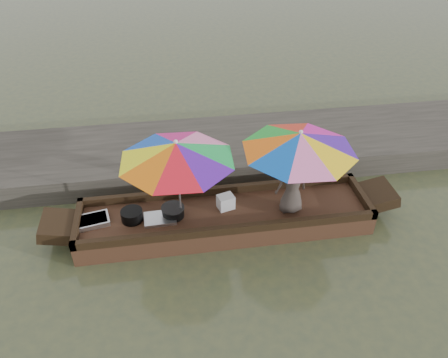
{
  "coord_description": "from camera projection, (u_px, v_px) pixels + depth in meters",
  "views": [
    {
      "loc": [
        -0.91,
        -5.84,
        5.37
      ],
      "look_at": [
        0.0,
        0.1,
        1.0
      ],
      "focal_mm": 35.0,
      "sensor_mm": 36.0,
      "label": 1
    }
  ],
  "objects": [
    {
      "name": "vendor",
      "position": [
        292.0,
        184.0,
        7.45
      ],
      "size": [
        0.6,
        0.43,
        1.15
      ],
      "primitive_type": "imported",
      "rotation": [
        0.0,
        0.0,
        3.26
      ],
      "color": "#3E3631",
      "rests_on": "boat_hull"
    },
    {
      "name": "cooking_pot",
      "position": [
        132.0,
        215.0,
        7.51
      ],
      "size": [
        0.37,
        0.37,
        0.2
      ],
      "primitive_type": "cylinder",
      "color": "black",
      "rests_on": "boat_hull"
    },
    {
      "name": "charcoal_grill",
      "position": [
        173.0,
        212.0,
        7.59
      ],
      "size": [
        0.38,
        0.38,
        0.18
      ],
      "primitive_type": "cylinder",
      "color": "black",
      "rests_on": "boat_hull"
    },
    {
      "name": "tray_scallop",
      "position": [
        160.0,
        218.0,
        7.55
      ],
      "size": [
        0.56,
        0.4,
        0.06
      ],
      "primitive_type": "cube",
      "rotation": [
        0.0,
        0.0,
        0.03
      ],
      "color": "silver",
      "rests_on": "boat_hull"
    },
    {
      "name": "dock",
      "position": [
        210.0,
        151.0,
        9.55
      ],
      "size": [
        22.0,
        2.2,
        0.5
      ],
      "primitive_type": "cube",
      "color": "#2D2B26",
      "rests_on": "ground"
    },
    {
      "name": "umbrella_stern",
      "position": [
        296.0,
        170.0,
        7.43
      ],
      "size": [
        2.46,
        2.46,
        1.55
      ],
      "primitive_type": null,
      "rotation": [
        0.0,
        0.0,
        0.33
      ],
      "color": "#E514A3",
      "rests_on": "boat_hull"
    },
    {
      "name": "water",
      "position": [
        225.0,
        227.0,
        7.94
      ],
      "size": [
        80.0,
        80.0,
        0.0
      ],
      "primitive_type": "plane",
      "color": "#3A422E",
      "rests_on": "ground"
    },
    {
      "name": "umbrella_bow",
      "position": [
        179.0,
        181.0,
        7.18
      ],
      "size": [
        2.45,
        2.45,
        1.55
      ],
      "primitive_type": null,
      "rotation": [
        0.0,
        0.0,
        0.34
      ],
      "color": "pink",
      "rests_on": "boat_hull"
    },
    {
      "name": "supply_bag",
      "position": [
        226.0,
        202.0,
        7.75
      ],
      "size": [
        0.33,
        0.29,
        0.26
      ],
      "primitive_type": "cube",
      "rotation": [
        0.0,
        0.0,
        0.27
      ],
      "color": "silver",
      "rests_on": "boat_hull"
    },
    {
      "name": "tray_crayfish",
      "position": [
        93.0,
        221.0,
        7.47
      ],
      "size": [
        0.61,
        0.48,
        0.09
      ],
      "primitive_type": "cube",
      "rotation": [
        0.0,
        0.0,
        0.2
      ],
      "color": "silver",
      "rests_on": "boat_hull"
    },
    {
      "name": "boat_hull",
      "position": [
        225.0,
        219.0,
        7.84
      ],
      "size": [
        5.17,
        1.2,
        0.35
      ],
      "primitive_type": "cube",
      "color": "#41271C",
      "rests_on": "water"
    }
  ]
}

